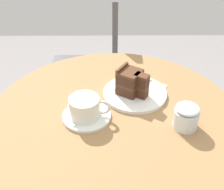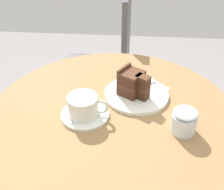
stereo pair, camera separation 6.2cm
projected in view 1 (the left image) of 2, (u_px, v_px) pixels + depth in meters
name	position (u px, v px, depth m)	size (l,w,h in m)	color
cafe_table	(114.00, 139.00, 0.93)	(0.77, 0.77, 0.72)	olive
saucer	(87.00, 116.00, 0.83)	(0.14, 0.14, 0.01)	silver
coffee_cup	(85.00, 107.00, 0.81)	(0.12, 0.09, 0.06)	silver
teaspoon	(72.00, 111.00, 0.84)	(0.03, 0.11, 0.00)	silver
cake_plate	(135.00, 93.00, 0.92)	(0.21, 0.21, 0.01)	silver
cake_slice	(131.00, 82.00, 0.89)	(0.11, 0.09, 0.09)	#422619
fork	(138.00, 83.00, 0.96)	(0.14, 0.08, 0.00)	silver
napkin	(141.00, 89.00, 0.95)	(0.18, 0.18, 0.00)	beige
cafe_chair	(98.00, 60.00, 1.49)	(0.39, 0.39, 0.90)	#4C4C51
sugar_pot	(186.00, 116.00, 0.78)	(0.07, 0.07, 0.07)	silver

